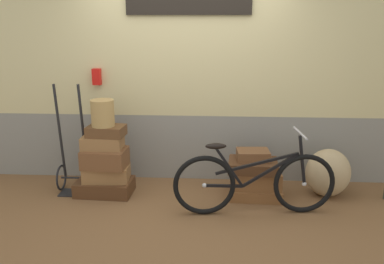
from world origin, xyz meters
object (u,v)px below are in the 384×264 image
object	(u,v)px
suitcase_1	(107,173)
luggage_trolley	(74,167)
suitcase_7	(253,165)
bicycle	(254,183)
suitcase_5	(256,191)
suitcase_3	(103,142)
wicker_basket	(103,113)
burlap_sack	(328,173)
suitcase_2	(105,158)
suitcase_6	(257,178)
suitcase_8	(253,155)
suitcase_4	(106,131)
suitcase_0	(105,187)

from	to	relation	value
suitcase_1	luggage_trolley	bearing A→B (deg)	168.87
suitcase_7	bicycle	bearing A→B (deg)	-88.47
suitcase_1	bicycle	world-z (taller)	bicycle
suitcase_7	suitcase_5	bearing A→B (deg)	26.46
suitcase_3	suitcase_7	bearing A→B (deg)	-1.43
wicker_basket	luggage_trolley	distance (m)	0.80
luggage_trolley	wicker_basket	bearing A→B (deg)	-6.31
luggage_trolley	suitcase_5	bearing A→B (deg)	-0.92
burlap_sack	suitcase_7	bearing A→B (deg)	-174.50
bicycle	suitcase_3	bearing A→B (deg)	165.35
burlap_sack	luggage_trolley	bearing A→B (deg)	-179.40
suitcase_2	suitcase_6	xyz separation A→B (m)	(1.79, 0.05, -0.23)
luggage_trolley	bicycle	xyz separation A→B (m)	(2.13, -0.49, 0.06)
suitcase_3	suitcase_6	size ratio (longest dim) A/B	0.86
luggage_trolley	burlap_sack	size ratio (longest dim) A/B	2.30
suitcase_2	suitcase_8	distance (m)	1.74
wicker_basket	suitcase_8	bearing A→B (deg)	0.41
suitcase_6	suitcase_8	world-z (taller)	suitcase_8
suitcase_8	burlap_sack	distance (m)	0.92
suitcase_4	suitcase_6	bearing A→B (deg)	5.36
suitcase_0	suitcase_3	xyz separation A→B (m)	(-0.00, 0.03, 0.55)
suitcase_6	suitcase_8	xyz separation A→B (m)	(-0.06, -0.01, 0.28)
suitcase_2	suitcase_5	distance (m)	1.83
suitcase_6	suitcase_0	bearing A→B (deg)	-179.15
suitcase_1	suitcase_4	distance (m)	0.52
suitcase_5	wicker_basket	xyz separation A→B (m)	(-1.79, -0.01, 0.93)
suitcase_6	bicycle	bearing A→B (deg)	-99.86
suitcase_1	suitcase_3	xyz separation A→B (m)	(-0.03, 0.02, 0.38)
suitcase_2	burlap_sack	distance (m)	2.64
suitcase_8	suitcase_5	bearing A→B (deg)	-6.53
suitcase_0	suitcase_4	size ratio (longest dim) A/B	1.56
suitcase_8	burlap_sack	bearing A→B (deg)	0.82
suitcase_8	bicycle	distance (m)	0.49
suitcase_6	luggage_trolley	bearing A→B (deg)	178.79
suitcase_1	suitcase_5	bearing A→B (deg)	-2.49
suitcase_2	suitcase_5	xyz separation A→B (m)	(1.78, 0.04, -0.39)
suitcase_2	suitcase_8	world-z (taller)	suitcase_8
suitcase_2	bicycle	distance (m)	1.77
luggage_trolley	suitcase_1	bearing A→B (deg)	-7.91
suitcase_0	suitcase_7	bearing A→B (deg)	3.39
suitcase_7	suitcase_3	bearing A→B (deg)	-176.36
suitcase_8	wicker_basket	size ratio (longest dim) A/B	1.20
luggage_trolley	suitcase_6	bearing A→B (deg)	-0.66
suitcase_4	suitcase_7	bearing A→B (deg)	4.42
suitcase_0	luggage_trolley	world-z (taller)	luggage_trolley
suitcase_6	suitcase_7	bearing A→B (deg)	-153.62
suitcase_5	suitcase_8	world-z (taller)	suitcase_8
suitcase_6	burlap_sack	xyz separation A→B (m)	(0.83, 0.06, 0.06)
suitcase_4	suitcase_6	size ratio (longest dim) A/B	0.79
suitcase_3	burlap_sack	xyz separation A→B (m)	(2.66, 0.07, -0.35)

